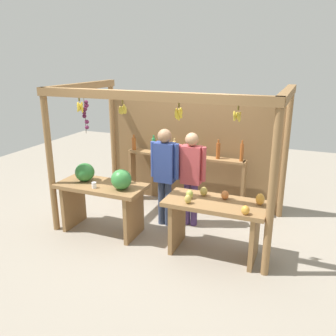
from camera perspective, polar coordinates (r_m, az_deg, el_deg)
The scene contains 7 objects.
ground_plane at distance 6.07m, azimuth 0.68°, elevation -8.74°, with size 12.00×12.00×0.00m, color gray.
market_stall at distance 6.01m, azimuth 2.24°, elevation 4.40°, with size 3.44×1.99×2.27m.
fruit_counter_left at distance 5.59m, azimuth -10.60°, elevation -3.55°, with size 1.39×0.64×1.10m.
fruit_counter_right at distance 4.95m, azimuth 7.67°, elevation -7.58°, with size 1.39×0.64×0.96m.
bottle_shelf_unit at distance 6.40m, azimuth 2.69°, elevation 0.38°, with size 2.20×0.22×1.36m.
vendor_man at distance 5.64m, azimuth -0.54°, elevation -0.13°, with size 0.48×0.22×1.62m.
vendor_woman at distance 5.66m, azimuth 3.79°, elevation -0.54°, with size 0.48×0.21×1.56m.
Camera 1 is at (1.99, -5.07, 2.68)m, focal length 37.67 mm.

